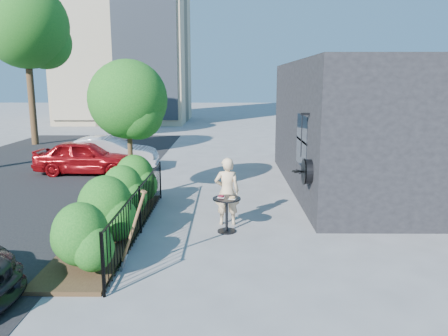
{
  "coord_description": "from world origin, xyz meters",
  "views": [
    {
      "loc": [
        0.48,
        -9.44,
        3.41
      ],
      "look_at": [
        0.38,
        1.57,
        1.2
      ],
      "focal_mm": 35.0,
      "sensor_mm": 36.0,
      "label": 1
    }
  ],
  "objects_px": {
    "street_tree_far": "(27,31)",
    "cafe_table": "(227,209)",
    "car_silver": "(108,153)",
    "woman": "(227,191)",
    "car_red": "(86,157)",
    "shovel": "(132,235)",
    "patio_tree": "(130,104)"
  },
  "relations": [
    {
      "from": "shovel",
      "to": "car_red",
      "type": "distance_m",
      "value": 9.1
    },
    {
      "from": "patio_tree",
      "to": "car_red",
      "type": "relative_size",
      "value": 1.06
    },
    {
      "from": "patio_tree",
      "to": "car_silver",
      "type": "xyz_separation_m",
      "value": [
        -1.97,
        4.5,
        -2.13
      ]
    },
    {
      "from": "street_tree_far",
      "to": "cafe_table",
      "type": "relative_size",
      "value": 9.68
    },
    {
      "from": "cafe_table",
      "to": "car_silver",
      "type": "bearing_deg",
      "value": 123.08
    },
    {
      "from": "shovel",
      "to": "patio_tree",
      "type": "bearing_deg",
      "value": 101.71
    },
    {
      "from": "shovel",
      "to": "car_red",
      "type": "relative_size",
      "value": 0.41
    },
    {
      "from": "street_tree_far",
      "to": "shovel",
      "type": "bearing_deg",
      "value": -61.39
    },
    {
      "from": "street_tree_far",
      "to": "car_red",
      "type": "distance_m",
      "value": 10.54
    },
    {
      "from": "patio_tree",
      "to": "street_tree_far",
      "type": "height_order",
      "value": "street_tree_far"
    },
    {
      "from": "woman",
      "to": "car_red",
      "type": "height_order",
      "value": "woman"
    },
    {
      "from": "patio_tree",
      "to": "car_silver",
      "type": "bearing_deg",
      "value": 113.63
    },
    {
      "from": "patio_tree",
      "to": "street_tree_far",
      "type": "bearing_deg",
      "value": 124.51
    },
    {
      "from": "patio_tree",
      "to": "car_silver",
      "type": "height_order",
      "value": "patio_tree"
    },
    {
      "from": "cafe_table",
      "to": "shovel",
      "type": "relative_size",
      "value": 0.56
    },
    {
      "from": "street_tree_far",
      "to": "car_red",
      "type": "height_order",
      "value": "street_tree_far"
    },
    {
      "from": "patio_tree",
      "to": "street_tree_far",
      "type": "distance_m",
      "value": 13.95
    },
    {
      "from": "car_red",
      "to": "car_silver",
      "type": "xyz_separation_m",
      "value": [
        0.57,
        0.82,
        0.01
      ]
    },
    {
      "from": "street_tree_far",
      "to": "car_silver",
      "type": "relative_size",
      "value": 2.14
    },
    {
      "from": "patio_tree",
      "to": "woman",
      "type": "xyz_separation_m",
      "value": [
        2.7,
        -2.1,
        -1.95
      ]
    },
    {
      "from": "cafe_table",
      "to": "street_tree_far",
      "type": "bearing_deg",
      "value": 126.87
    },
    {
      "from": "woman",
      "to": "car_silver",
      "type": "height_order",
      "value": "woman"
    },
    {
      "from": "street_tree_far",
      "to": "cafe_table",
      "type": "height_order",
      "value": "street_tree_far"
    },
    {
      "from": "woman",
      "to": "car_silver",
      "type": "bearing_deg",
      "value": -55.98
    },
    {
      "from": "shovel",
      "to": "car_red",
      "type": "xyz_separation_m",
      "value": [
        -3.51,
        8.39,
        -0.04
      ]
    },
    {
      "from": "street_tree_far",
      "to": "woman",
      "type": "distance_m",
      "value": 17.64
    },
    {
      "from": "woman",
      "to": "shovel",
      "type": "distance_m",
      "value": 3.13
    },
    {
      "from": "car_red",
      "to": "shovel",
      "type": "bearing_deg",
      "value": -155.06
    },
    {
      "from": "cafe_table",
      "to": "woman",
      "type": "distance_m",
      "value": 0.61
    },
    {
      "from": "patio_tree",
      "to": "cafe_table",
      "type": "xyz_separation_m",
      "value": [
        2.69,
        -2.66,
        -2.21
      ]
    },
    {
      "from": "car_silver",
      "to": "shovel",
      "type": "bearing_deg",
      "value": -166.46
    },
    {
      "from": "car_red",
      "to": "car_silver",
      "type": "distance_m",
      "value": 1.0
    }
  ]
}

